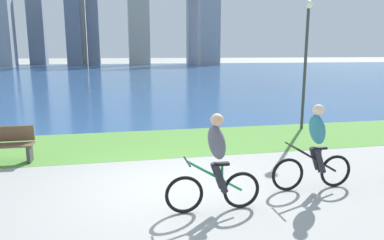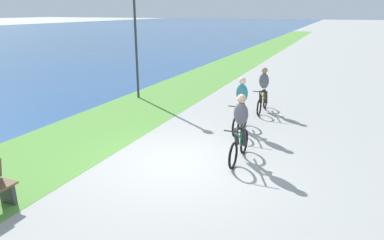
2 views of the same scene
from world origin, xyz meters
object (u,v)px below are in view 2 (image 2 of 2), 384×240
Objects in this scene: cyclist_distant_rear at (263,90)px; lamppost_tall at (135,30)px; cyclist_trailing at (241,105)px; cyclist_lead at (240,128)px.

cyclist_distant_rear is 5.78m from lamppost_tall.
cyclist_trailing is 6.21m from lamppost_tall.
lamppost_tall is at bearing 50.52° from cyclist_lead.
cyclist_trailing is at bearing -116.47° from lamppost_tall.
cyclist_trailing is at bearing 14.52° from cyclist_lead.
cyclist_lead is at bearing -165.48° from cyclist_trailing.
cyclist_distant_rear is at bearing 5.01° from cyclist_lead.
cyclist_lead is at bearing -129.48° from lamppost_tall.
cyclist_trailing is 0.39× the size of lamppost_tall.
lamppost_tall is (0.15, 5.43, 2.00)m from cyclist_distant_rear.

